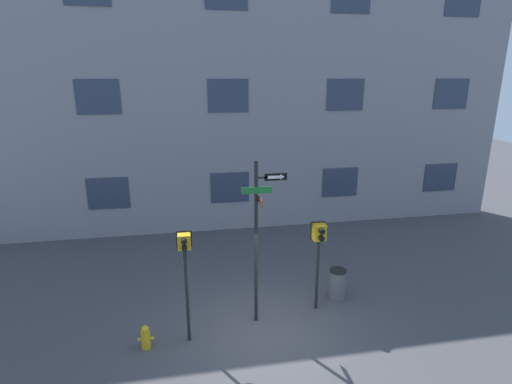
% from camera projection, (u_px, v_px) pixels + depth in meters
% --- Properties ---
extents(ground_plane, '(60.00, 60.00, 0.00)m').
position_uv_depth(ground_plane, '(265.00, 334.00, 10.06)').
color(ground_plane, '#424244').
extents(building_facade, '(24.00, 0.63, 11.06)m').
position_uv_depth(building_facade, '(227.00, 95.00, 15.72)').
color(building_facade, gray).
rests_on(building_facade, ground_plane).
extents(street_sign_pole, '(1.14, 0.96, 4.34)m').
position_uv_depth(street_sign_pole, '(258.00, 231.00, 9.94)').
color(street_sign_pole, black).
rests_on(street_sign_pole, ground_plane).
extents(pedestrian_signal_left, '(0.36, 0.40, 2.83)m').
position_uv_depth(pedestrian_signal_left, '(185.00, 259.00, 9.22)').
color(pedestrian_signal_left, black).
rests_on(pedestrian_signal_left, ground_plane).
extents(pedestrian_signal_right, '(0.39, 0.40, 2.53)m').
position_uv_depth(pedestrian_signal_right, '(319.00, 242.00, 10.62)').
color(pedestrian_signal_right, black).
rests_on(pedestrian_signal_right, ground_plane).
extents(fire_hydrant, '(0.38, 0.22, 0.60)m').
position_uv_depth(fire_hydrant, '(146.00, 337.00, 9.46)').
color(fire_hydrant, gold).
rests_on(fire_hydrant, ground_plane).
extents(trash_bin, '(0.50, 0.50, 0.91)m').
position_uv_depth(trash_bin, '(337.00, 284.00, 11.57)').
color(trash_bin, '#59595B').
rests_on(trash_bin, ground_plane).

